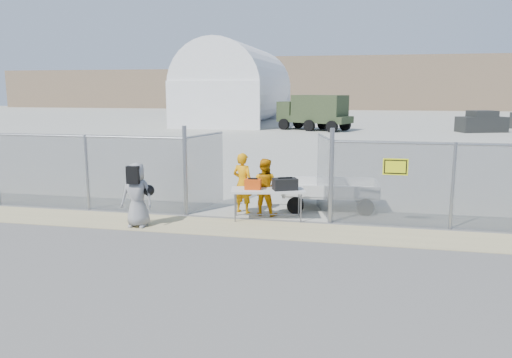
% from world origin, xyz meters
% --- Properties ---
extents(ground, '(160.00, 160.00, 0.00)m').
position_xyz_m(ground, '(0.00, 0.00, 0.00)').
color(ground, '#525252').
extents(tarmac_inside, '(160.00, 80.00, 0.01)m').
position_xyz_m(tarmac_inside, '(0.00, 42.00, 0.01)').
color(tarmac_inside, '#A1A093').
rests_on(tarmac_inside, ground).
extents(dirt_strip, '(44.00, 1.60, 0.01)m').
position_xyz_m(dirt_strip, '(0.00, 1.00, 0.01)').
color(dirt_strip, tan).
rests_on(dirt_strip, ground).
extents(distant_hills, '(140.00, 6.00, 9.00)m').
position_xyz_m(distant_hills, '(5.00, 78.00, 4.50)').
color(distant_hills, '#7F684F').
rests_on(distant_hills, ground).
extents(chain_link_fence, '(40.00, 0.20, 2.20)m').
position_xyz_m(chain_link_fence, '(0.00, 2.00, 1.10)').
color(chain_link_fence, gray).
rests_on(chain_link_fence, ground).
extents(quonset_hangar, '(9.00, 18.00, 8.00)m').
position_xyz_m(quonset_hangar, '(-10.00, 40.00, 4.00)').
color(quonset_hangar, white).
rests_on(quonset_hangar, ground).
extents(folding_table, '(2.08, 1.21, 0.83)m').
position_xyz_m(folding_table, '(0.32, 2.01, 0.42)').
color(folding_table, silver).
rests_on(folding_table, ground).
extents(orange_bag, '(0.45, 0.32, 0.27)m').
position_xyz_m(orange_bag, '(-0.07, 1.94, 0.97)').
color(orange_bag, '#E1470C').
rests_on(orange_bag, folding_table).
extents(black_duffel, '(0.73, 0.60, 0.31)m').
position_xyz_m(black_duffel, '(0.79, 2.03, 0.98)').
color(black_duffel, black).
rests_on(black_duffel, folding_table).
extents(security_worker_left, '(0.73, 0.60, 1.72)m').
position_xyz_m(security_worker_left, '(-0.50, 2.56, 0.86)').
color(security_worker_left, orange).
rests_on(security_worker_left, ground).
extents(security_worker_right, '(0.85, 0.71, 1.60)m').
position_xyz_m(security_worker_right, '(0.14, 2.45, 0.80)').
color(security_worker_right, orange).
rests_on(security_worker_right, ground).
extents(visitor, '(0.83, 0.56, 1.66)m').
position_xyz_m(visitor, '(-2.80, 0.60, 0.83)').
color(visitor, gray).
rests_on(visitor, ground).
extents(utility_trailer, '(3.73, 2.15, 0.87)m').
position_xyz_m(utility_trailer, '(1.88, 3.66, 0.43)').
color(utility_trailer, silver).
rests_on(utility_trailer, ground).
extents(military_truck, '(6.66, 4.66, 2.99)m').
position_xyz_m(military_truck, '(-1.27, 32.09, 1.49)').
color(military_truck, '#313F23').
rests_on(military_truck, ground).
extents(parked_vehicle_near, '(4.16, 2.93, 1.72)m').
position_xyz_m(parked_vehicle_near, '(12.29, 32.89, 0.86)').
color(parked_vehicle_near, '#272826').
rests_on(parked_vehicle_near, ground).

